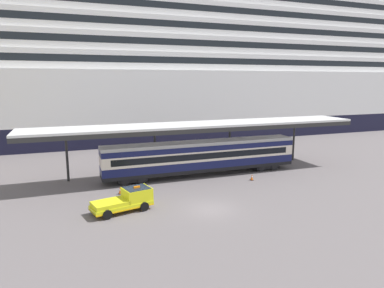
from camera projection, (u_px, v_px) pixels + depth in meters
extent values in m
plane|color=#5D5658|center=(210.00, 209.00, 30.25)|extent=(400.00, 400.00, 0.00)
cube|color=black|center=(119.00, 126.00, 71.71)|extent=(163.54, 28.74, 3.91)
cube|color=silver|center=(118.00, 94.00, 70.52)|extent=(163.54, 28.74, 9.12)
cube|color=silver|center=(117.00, 64.00, 69.41)|extent=(150.45, 26.44, 3.12)
cube|color=black|center=(128.00, 59.00, 57.22)|extent=(143.91, 0.12, 1.12)
cube|color=silver|center=(116.00, 48.00, 68.84)|extent=(144.44, 25.39, 3.12)
cube|color=black|center=(127.00, 40.00, 57.15)|extent=(138.16, 0.12, 1.12)
cube|color=silver|center=(116.00, 32.00, 68.28)|extent=(138.42, 24.33, 3.12)
cube|color=black|center=(126.00, 21.00, 57.07)|extent=(132.40, 0.12, 1.12)
cube|color=silver|center=(115.00, 15.00, 67.71)|extent=(132.40, 23.27, 3.12)
cube|color=black|center=(125.00, 2.00, 56.99)|extent=(126.64, 0.12, 1.12)
cube|color=silver|center=(201.00, 124.00, 40.70)|extent=(40.37, 5.41, 0.25)
cube|color=#282828|center=(209.00, 130.00, 38.36)|extent=(40.37, 0.20, 0.50)
cylinder|color=#282828|center=(67.00, 155.00, 38.26)|extent=(0.28, 0.28, 5.95)
cylinder|color=#282828|center=(155.00, 149.00, 41.68)|extent=(0.28, 0.28, 5.95)
cylinder|color=#282828|center=(230.00, 144.00, 45.10)|extent=(0.28, 0.28, 5.95)
cylinder|color=#282828|center=(294.00, 140.00, 48.52)|extent=(0.28, 0.28, 5.95)
cube|color=black|center=(202.00, 168.00, 41.19)|extent=(23.63, 2.80, 0.40)
cube|color=#141947|center=(202.00, 163.00, 41.07)|extent=(23.63, 2.80, 0.90)
cube|color=beige|center=(202.00, 154.00, 40.88)|extent=(23.63, 2.80, 1.20)
cube|color=black|center=(206.00, 156.00, 39.60)|extent=(21.74, 0.08, 0.72)
cube|color=#141947|center=(202.00, 147.00, 40.71)|extent=(23.63, 2.80, 0.60)
cube|color=#A8A8A8|center=(202.00, 143.00, 40.63)|extent=(23.63, 2.69, 0.36)
cube|color=black|center=(131.00, 178.00, 38.38)|extent=(3.20, 2.35, 0.50)
cylinder|color=black|center=(125.00, 182.00, 36.99)|extent=(0.84, 0.12, 0.84)
cylinder|color=black|center=(142.00, 180.00, 37.60)|extent=(0.84, 0.12, 0.84)
cube|color=black|center=(263.00, 165.00, 44.14)|extent=(3.20, 2.35, 0.50)
cylinder|color=black|center=(262.00, 168.00, 42.76)|extent=(0.84, 0.12, 0.84)
cylinder|color=black|center=(274.00, 167.00, 43.37)|extent=(0.84, 0.12, 0.84)
cube|color=yellow|center=(122.00, 205.00, 29.66)|extent=(5.52, 3.16, 0.36)
cube|color=#F2B20C|center=(122.00, 206.00, 29.68)|extent=(5.53, 3.18, 0.12)
cube|color=yellow|center=(137.00, 194.00, 30.32)|extent=(2.67, 2.40, 1.10)
cube|color=#19232D|center=(137.00, 190.00, 30.26)|extent=(2.45, 2.27, 0.44)
cube|color=orange|center=(137.00, 187.00, 30.21)|extent=(0.59, 0.33, 0.16)
cube|color=yellow|center=(110.00, 203.00, 29.03)|extent=(3.28, 2.55, 0.36)
cylinder|color=black|center=(135.00, 200.00, 31.42)|extent=(0.84, 0.43, 0.80)
cylinder|color=black|center=(144.00, 207.00, 29.78)|extent=(0.84, 0.43, 0.80)
cylinder|color=black|center=(99.00, 207.00, 29.60)|extent=(0.84, 0.43, 0.80)
cylinder|color=black|center=(107.00, 215.00, 27.97)|extent=(0.84, 0.43, 0.80)
cube|color=black|center=(120.00, 194.00, 34.32)|extent=(0.36, 0.36, 0.04)
cone|color=#EA590F|center=(120.00, 190.00, 34.25)|extent=(0.30, 0.30, 0.73)
cylinder|color=white|center=(120.00, 190.00, 34.24)|extent=(0.17, 0.17, 0.10)
cube|color=black|center=(252.00, 180.00, 39.10)|extent=(0.36, 0.36, 0.04)
cone|color=#EA590F|center=(252.00, 177.00, 39.03)|extent=(0.30, 0.30, 0.69)
cylinder|color=white|center=(252.00, 177.00, 39.03)|extent=(0.17, 0.17, 0.10)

